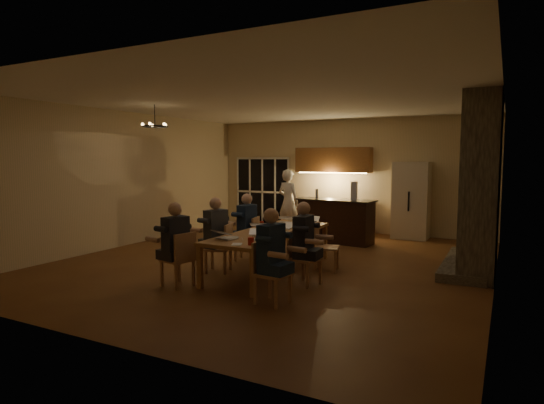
{
  "coord_description": "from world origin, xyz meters",
  "views": [
    {
      "loc": [
        4.12,
        -8.01,
        2.07
      ],
      "look_at": [
        -0.2,
        0.3,
        1.19
      ],
      "focal_mm": 30.0,
      "sensor_mm": 36.0,
      "label": 1
    }
  ],
  "objects_px": {
    "standing_person": "(288,202)",
    "chair_right_near": "(273,273)",
    "plate_left": "(232,238)",
    "chair_left_near": "(177,259)",
    "redcup_mid": "(262,224)",
    "person_left_far": "(247,227)",
    "redcup_near": "(251,241)",
    "chair_left_mid": "(218,248)",
    "person_right_mid": "(303,243)",
    "mug_front": "(257,233)",
    "refrigerator": "(411,200)",
    "person_left_near": "(176,245)",
    "bar_island": "(336,221)",
    "person_right_near": "(271,256)",
    "laptop_f": "(310,220)",
    "plate_near": "(271,237)",
    "plate_far": "(311,227)",
    "bar_bottle": "(317,194)",
    "laptop_c": "(259,224)",
    "mug_mid": "(291,226)",
    "laptop_a": "(226,232)",
    "person_left_mid": "(216,235)",
    "mug_back": "(272,222)",
    "laptop_d": "(283,227)",
    "bar_blender": "(354,191)",
    "dining_table": "(271,252)",
    "chair_left_far": "(246,239)",
    "chair_right_mid": "(305,258)",
    "can_cola": "(298,219)",
    "can_silver": "(254,233)",
    "chair_right_far": "(327,247)",
    "chandelier": "(155,126)",
    "laptop_e": "(287,217)",
    "can_right": "(297,228)"
  },
  "relations": [
    {
      "from": "mug_back",
      "to": "plate_near",
      "type": "height_order",
      "value": "mug_back"
    },
    {
      "from": "person_left_near",
      "to": "laptop_f",
      "type": "relative_size",
      "value": 4.31
    },
    {
      "from": "chair_left_mid",
      "to": "bar_bottle",
      "type": "height_order",
      "value": "bar_bottle"
    },
    {
      "from": "person_right_mid",
      "to": "bar_blender",
      "type": "relative_size",
      "value": 3.04
    },
    {
      "from": "person_left_near",
      "to": "bar_island",
      "type": "bearing_deg",
      "value": 179.79
    },
    {
      "from": "chair_right_far",
      "to": "redcup_mid",
      "type": "height_order",
      "value": "chair_right_far"
    },
    {
      "from": "person_left_mid",
      "to": "laptop_f",
      "type": "relative_size",
      "value": 4.31
    },
    {
      "from": "person_right_mid",
      "to": "mug_front",
      "type": "distance_m",
      "value": 0.88
    },
    {
      "from": "can_silver",
      "to": "can_right",
      "type": "distance_m",
      "value": 1.0
    },
    {
      "from": "dining_table",
      "to": "laptop_a",
      "type": "bearing_deg",
      "value": -105.64
    },
    {
      "from": "bar_island",
      "to": "person_right_near",
      "type": "xyz_separation_m",
      "value": [
        0.81,
        -5.02,
        0.15
      ]
    },
    {
      "from": "can_cola",
      "to": "person_left_mid",
      "type": "bearing_deg",
      "value": -112.78
    },
    {
      "from": "laptop_a",
      "to": "mug_mid",
      "type": "relative_size",
      "value": 3.2
    },
    {
      "from": "chair_left_mid",
      "to": "laptop_e",
      "type": "xyz_separation_m",
      "value": [
        0.63,
        1.6,
        0.42
      ]
    },
    {
      "from": "standing_person",
      "to": "chair_right_near",
      "type": "bearing_deg",
      "value": 126.34
    },
    {
      "from": "person_left_near",
      "to": "plate_left",
      "type": "height_order",
      "value": "person_left_near"
    },
    {
      "from": "can_cola",
      "to": "mug_back",
      "type": "bearing_deg",
      "value": -115.86
    },
    {
      "from": "person_right_near",
      "to": "bar_bottle",
      "type": "bearing_deg",
      "value": 21.96
    },
    {
      "from": "bar_blender",
      "to": "bar_bottle",
      "type": "bearing_deg",
      "value": 166.56
    },
    {
      "from": "chair_left_near",
      "to": "redcup_mid",
      "type": "distance_m",
      "value": 2.0
    },
    {
      "from": "redcup_near",
      "to": "bar_bottle",
      "type": "bearing_deg",
      "value": 99.72
    },
    {
      "from": "mug_back",
      "to": "redcup_near",
      "type": "xyz_separation_m",
      "value": [
        0.74,
        -2.11,
        0.01
      ]
    },
    {
      "from": "person_right_near",
      "to": "standing_person",
      "type": "xyz_separation_m",
      "value": [
        -2.39,
        5.61,
        0.21
      ]
    },
    {
      "from": "refrigerator",
      "to": "person_left_near",
      "type": "xyz_separation_m",
      "value": [
        -2.5,
        -6.46,
        -0.31
      ]
    },
    {
      "from": "laptop_c",
      "to": "mug_mid",
      "type": "distance_m",
      "value": 0.65
    },
    {
      "from": "refrigerator",
      "to": "can_silver",
      "type": "distance_m",
      "value": 5.74
    },
    {
      "from": "standing_person",
      "to": "plate_left",
      "type": "xyz_separation_m",
      "value": [
        1.28,
        -4.9,
        -0.14
      ]
    },
    {
      "from": "chair_right_mid",
      "to": "mug_front",
      "type": "xyz_separation_m",
      "value": [
        -0.9,
        -0.0,
        0.36
      ]
    },
    {
      "from": "person_right_near",
      "to": "mug_back",
      "type": "xyz_separation_m",
      "value": [
        -1.26,
        2.43,
        0.11
      ]
    },
    {
      "from": "person_left_mid",
      "to": "bar_bottle",
      "type": "xyz_separation_m",
      "value": [
        0.42,
        3.88,
        0.51
      ]
    },
    {
      "from": "chair_left_mid",
      "to": "redcup_mid",
      "type": "bearing_deg",
      "value": 133.42
    },
    {
      "from": "laptop_d",
      "to": "mug_front",
      "type": "height_order",
      "value": "laptop_d"
    },
    {
      "from": "refrigerator",
      "to": "chair_left_near",
      "type": "bearing_deg",
      "value": -111.5
    },
    {
      "from": "mug_front",
      "to": "plate_near",
      "type": "distance_m",
      "value": 0.32
    },
    {
      "from": "dining_table",
      "to": "refrigerator",
      "type": "bearing_deg",
      "value": 71.85
    },
    {
      "from": "person_left_mid",
      "to": "laptop_c",
      "type": "xyz_separation_m",
      "value": [
        0.62,
        0.52,
        0.17
      ]
    },
    {
      "from": "plate_near",
      "to": "plate_far",
      "type": "bearing_deg",
      "value": 84.33
    },
    {
      "from": "person_left_far",
      "to": "refrigerator",
      "type": "bearing_deg",
      "value": 153.83
    },
    {
      "from": "chair_left_near",
      "to": "chandelier",
      "type": "height_order",
      "value": "chandelier"
    },
    {
      "from": "chair_left_far",
      "to": "bar_bottle",
      "type": "distance_m",
      "value": 2.9
    },
    {
      "from": "mug_mid",
      "to": "chair_right_near",
      "type": "bearing_deg",
      "value": -71.18
    },
    {
      "from": "bar_island",
      "to": "bar_bottle",
      "type": "relative_size",
      "value": 8.04
    },
    {
      "from": "plate_far",
      "to": "bar_bottle",
      "type": "xyz_separation_m",
      "value": [
        -0.92,
        2.59,
        0.44
      ]
    },
    {
      "from": "person_left_mid",
      "to": "person_left_far",
      "type": "xyz_separation_m",
      "value": [
        0.04,
        1.06,
        0.0
      ]
    },
    {
      "from": "plate_near",
      "to": "chair_right_far",
      "type": "bearing_deg",
      "value": 63.83
    },
    {
      "from": "chair_right_mid",
      "to": "laptop_c",
      "type": "height_order",
      "value": "laptop_c"
    },
    {
      "from": "redcup_mid",
      "to": "person_left_mid",
      "type": "bearing_deg",
      "value": -120.82
    },
    {
      "from": "chair_left_mid",
      "to": "redcup_near",
      "type": "xyz_separation_m",
      "value": [
        1.2,
        -0.87,
        0.37
      ]
    },
    {
      "from": "person_left_far",
      "to": "redcup_near",
      "type": "bearing_deg",
      "value": 35.76
    },
    {
      "from": "laptop_f",
      "to": "chair_left_mid",
      "type": "bearing_deg",
      "value": -140.76
    }
  ]
}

